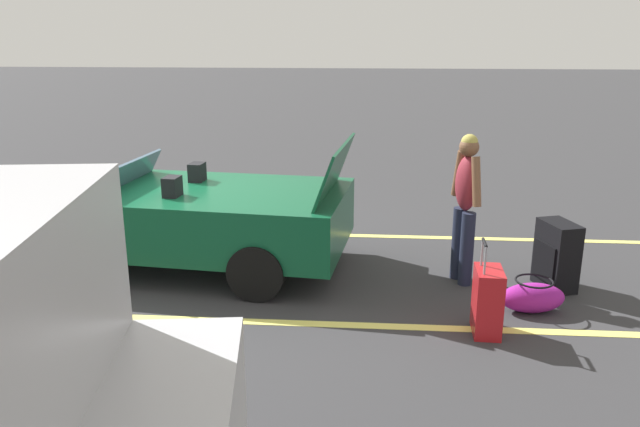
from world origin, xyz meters
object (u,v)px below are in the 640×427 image
convertible_car (155,215)px  traveler_person (466,201)px  suitcase_medium_bright (487,301)px  duffel_bag (533,297)px  suitcase_large_black (556,256)px

convertible_car → traveler_person: 3.58m
convertible_car → traveler_person: bearing=-178.7°
suitcase_medium_bright → traveler_person: size_ratio=0.54×
convertible_car → traveler_person: traveler_person is taller
duffel_bag → suitcase_large_black: bearing=-120.9°
convertible_car → traveler_person: size_ratio=2.61×
convertible_car → duffel_bag: convertible_car is taller
convertible_car → suitcase_large_black: size_ratio=5.82×
convertible_car → suitcase_large_black: (-4.53, 0.42, -0.22)m
suitcase_medium_bright → traveler_person: 1.39m
convertible_car → suitcase_large_black: convertible_car is taller
duffel_bag → traveler_person: 1.24m
duffel_bag → convertible_car: bearing=-14.4°
suitcase_medium_bright → traveler_person: traveler_person is taller
suitcase_large_black → suitcase_medium_bright: bearing=33.1°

